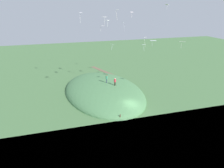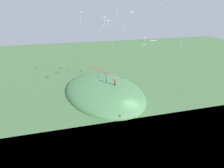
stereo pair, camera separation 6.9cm
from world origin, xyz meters
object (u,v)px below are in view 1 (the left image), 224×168
(kite_12, at_px, (143,45))
(person_watching_kites, at_px, (107,78))
(kite_0, at_px, (145,38))
(kite_1, at_px, (104,18))
(person_with_child, at_px, (115,81))
(kite_2, at_px, (112,45))
(kite_6, at_px, (153,41))
(kite_9, at_px, (132,13))
(kite_7, at_px, (182,42))
(kite_11, at_px, (117,11))
(kite_5, at_px, (80,13))
(kite_10, at_px, (123,23))
(kite_8, at_px, (167,5))
(mooring_post, at_px, (120,117))
(kite_3, at_px, (107,21))
(kite_4, at_px, (102,26))

(kite_12, bearing_deg, person_watching_kites, 40.13)
(kite_0, bearing_deg, kite_1, 120.04)
(kite_0, bearing_deg, person_with_child, 110.85)
(kite_2, distance_m, kite_6, 12.47)
(kite_9, xyz_separation_m, kite_12, (-12.96, 2.73, -5.29))
(person_watching_kites, bearing_deg, person_with_child, 69.43)
(kite_7, distance_m, kite_11, 14.92)
(person_watching_kites, xyz_separation_m, kite_9, (6.56, -8.12, 13.22))
(kite_5, distance_m, kite_6, 16.47)
(person_with_child, xyz_separation_m, kite_5, (6.63, 5.61, 13.50))
(person_watching_kites, relative_size, kite_10, 1.01)
(kite_6, bearing_deg, kite_1, 94.36)
(kite_8, bearing_deg, kite_10, 78.10)
(person_watching_kites, height_order, kite_6, kite_6)
(kite_6, relative_size, kite_12, 1.15)
(person_watching_kites, bearing_deg, kite_0, 132.95)
(kite_8, bearing_deg, kite_6, 124.07)
(kite_1, xyz_separation_m, mooring_post, (-7.74, -0.43, -15.75))
(kite_10, bearing_deg, kite_9, -34.52)
(kite_3, relative_size, kite_9, 1.02)
(kite_5, height_order, kite_9, kite_5)
(person_with_child, height_order, kite_12, kite_12)
(kite_4, height_order, mooring_post, kite_4)
(kite_9, bearing_deg, kite_11, 133.80)
(kite_12, bearing_deg, kite_11, 18.87)
(person_with_child, height_order, kite_8, kite_8)
(kite_7, bearing_deg, kite_3, 37.16)
(kite_2, bearing_deg, kite_8, -132.96)
(kite_1, xyz_separation_m, kite_5, (10.01, 2.50, 0.34))
(kite_7, relative_size, kite_12, 1.15)
(kite_7, bearing_deg, kite_0, 13.73)
(kite_2, bearing_deg, kite_12, -171.02)
(kite_2, bearing_deg, kite_7, -152.02)
(kite_8, distance_m, kite_10, 9.64)
(kite_2, height_order, kite_3, kite_3)
(kite_9, height_order, mooring_post, kite_9)
(person_with_child, bearing_deg, kite_11, -134.32)
(person_with_child, xyz_separation_m, kite_4, (3.39, 1.80, 11.08))
(kite_5, relative_size, kite_12, 1.86)
(kite_11, relative_size, mooring_post, 2.08)
(kite_3, xyz_separation_m, kite_10, (-4.24, -2.11, -0.24))
(kite_2, height_order, kite_4, kite_4)
(kite_0, xyz_separation_m, kite_1, (-6.42, 11.10, 4.97))
(kite_10, bearing_deg, person_with_child, 130.10)
(mooring_post, bearing_deg, kite_11, -15.97)
(kite_0, xyz_separation_m, kite_6, (-5.64, 0.89, 0.34))
(kite_4, distance_m, kite_10, 4.43)
(kite_3, xyz_separation_m, kite_11, (-2.87, -1.22, 2.09))
(kite_7, height_order, kite_10, kite_10)
(kite_5, bearing_deg, mooring_post, -170.63)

